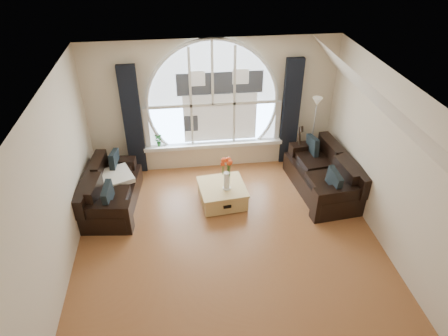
# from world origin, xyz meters

# --- Properties ---
(ground) EXTENTS (5.00, 5.50, 0.01)m
(ground) POSITION_xyz_m (0.00, 0.00, 0.00)
(ground) COLOR brown
(ground) RESTS_ON ground
(ceiling) EXTENTS (5.00, 5.50, 0.01)m
(ceiling) POSITION_xyz_m (0.00, 0.00, 2.70)
(ceiling) COLOR silver
(ceiling) RESTS_ON ground
(wall_back) EXTENTS (5.00, 0.01, 2.70)m
(wall_back) POSITION_xyz_m (0.00, 2.75, 1.35)
(wall_back) COLOR beige
(wall_back) RESTS_ON ground
(wall_left) EXTENTS (0.01, 5.50, 2.70)m
(wall_left) POSITION_xyz_m (-2.50, 0.00, 1.35)
(wall_left) COLOR beige
(wall_left) RESTS_ON ground
(wall_right) EXTENTS (0.01, 5.50, 2.70)m
(wall_right) POSITION_xyz_m (2.50, 0.00, 1.35)
(wall_right) COLOR beige
(wall_right) RESTS_ON ground
(attic_slope) EXTENTS (0.92, 5.50, 0.72)m
(attic_slope) POSITION_xyz_m (2.20, 0.00, 2.35)
(attic_slope) COLOR silver
(attic_slope) RESTS_ON ground
(arched_window) EXTENTS (2.60, 0.06, 2.15)m
(arched_window) POSITION_xyz_m (0.00, 2.72, 1.62)
(arched_window) COLOR silver
(arched_window) RESTS_ON wall_back
(window_sill) EXTENTS (2.90, 0.22, 0.08)m
(window_sill) POSITION_xyz_m (0.00, 2.65, 0.51)
(window_sill) COLOR white
(window_sill) RESTS_ON wall_back
(window_frame) EXTENTS (2.76, 0.08, 2.15)m
(window_frame) POSITION_xyz_m (0.00, 2.69, 1.62)
(window_frame) COLOR white
(window_frame) RESTS_ON wall_back
(neighbor_house) EXTENTS (1.70, 0.02, 1.50)m
(neighbor_house) POSITION_xyz_m (0.15, 2.71, 1.50)
(neighbor_house) COLOR silver
(neighbor_house) RESTS_ON wall_back
(curtain_left) EXTENTS (0.35, 0.12, 2.30)m
(curtain_left) POSITION_xyz_m (-1.60, 2.63, 1.15)
(curtain_left) COLOR black
(curtain_left) RESTS_ON ground
(curtain_right) EXTENTS (0.35, 0.12, 2.30)m
(curtain_right) POSITION_xyz_m (1.60, 2.63, 1.15)
(curtain_right) COLOR black
(curtain_right) RESTS_ON ground
(sofa_left) EXTENTS (1.03, 1.77, 0.75)m
(sofa_left) POSITION_xyz_m (-2.02, 1.49, 0.40)
(sofa_left) COLOR black
(sofa_left) RESTS_ON ground
(sofa_right) EXTENTS (1.11, 1.92, 0.81)m
(sofa_right) POSITION_xyz_m (2.00, 1.45, 0.40)
(sofa_right) COLOR black
(sofa_right) RESTS_ON ground
(coffee_chest) EXTENTS (0.92, 0.92, 0.41)m
(coffee_chest) POSITION_xyz_m (0.02, 1.32, 0.21)
(coffee_chest) COLOR tan
(coffee_chest) RESTS_ON ground
(throw_blanket) EXTENTS (0.72, 0.72, 0.10)m
(throw_blanket) POSITION_xyz_m (-1.93, 1.70, 0.50)
(throw_blanket) COLOR silver
(throw_blanket) RESTS_ON sofa_left
(vase_flowers) EXTENTS (0.24, 0.24, 0.70)m
(vase_flowers) POSITION_xyz_m (0.09, 1.23, 0.76)
(vase_flowers) COLOR white
(vase_flowers) RESTS_ON coffee_chest
(floor_lamp) EXTENTS (0.24, 0.24, 1.60)m
(floor_lamp) POSITION_xyz_m (2.01, 2.31, 0.80)
(floor_lamp) COLOR #B2B2B2
(floor_lamp) RESTS_ON ground
(guitar) EXTENTS (0.42, 0.35, 1.06)m
(guitar) POSITION_xyz_m (1.72, 2.29, 0.53)
(guitar) COLOR olive
(guitar) RESTS_ON ground
(potted_plant) EXTENTS (0.16, 0.12, 0.29)m
(potted_plant) POSITION_xyz_m (-1.14, 2.65, 0.70)
(potted_plant) COLOR #1E6023
(potted_plant) RESTS_ON window_sill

